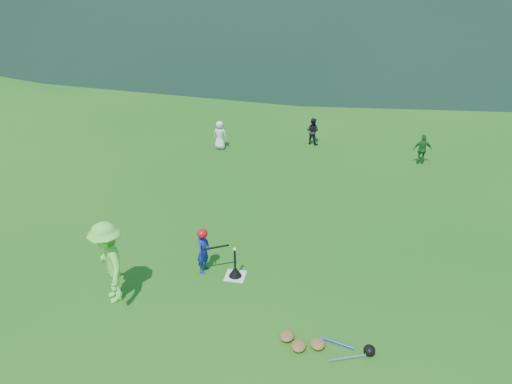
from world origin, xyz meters
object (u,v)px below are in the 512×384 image
(batter_child, at_px, (203,251))
(equipment_pile, at_px, (318,344))
(fielder_a, at_px, (220,135))
(fielder_c, at_px, (422,150))
(batting_tee, at_px, (235,272))
(home_plate, at_px, (235,276))
(fielder_b, at_px, (313,131))
(adult_coach, at_px, (109,263))

(batter_child, height_order, equipment_pile, batter_child)
(fielder_a, distance_m, fielder_c, 7.03)
(fielder_c, relative_size, batting_tee, 1.54)
(home_plate, height_order, batter_child, batter_child)
(fielder_c, height_order, equipment_pile, fielder_c)
(fielder_b, height_order, equipment_pile, fielder_b)
(adult_coach, relative_size, fielder_a, 1.77)
(home_plate, bearing_deg, fielder_c, 57.03)
(home_plate, xyz_separation_m, fielder_a, (-2.27, 7.40, 0.51))
(equipment_pile, bearing_deg, batting_tee, 137.63)
(fielder_b, relative_size, fielder_c, 0.95)
(batter_child, xyz_separation_m, batting_tee, (0.75, -0.09, -0.41))
(adult_coach, xyz_separation_m, equipment_pile, (4.39, -0.60, -0.86))
(batting_tee, bearing_deg, fielder_b, 83.45)
(home_plate, bearing_deg, fielder_b, 83.45)
(fielder_b, distance_m, fielder_c, 3.96)
(equipment_pile, bearing_deg, fielder_b, 95.76)
(home_plate, relative_size, fielder_b, 0.45)
(fielder_a, relative_size, fielder_b, 1.04)
(fielder_a, relative_size, fielder_c, 0.99)
(batter_child, bearing_deg, batting_tee, -85.40)
(home_plate, distance_m, fielder_c, 8.77)
(batter_child, bearing_deg, equipment_pile, -113.50)
(batter_child, relative_size, fielder_c, 1.03)
(fielder_a, xyz_separation_m, equipment_pile, (4.28, -9.24, -0.45))
(equipment_pile, bearing_deg, adult_coach, 172.17)
(batting_tee, distance_m, equipment_pile, 2.73)
(adult_coach, height_order, fielder_a, adult_coach)
(fielder_a, xyz_separation_m, fielder_c, (7.03, -0.06, 0.00))
(adult_coach, relative_size, fielder_b, 1.84)
(batter_child, relative_size, adult_coach, 0.59)
(batter_child, bearing_deg, fielder_c, -25.91)
(fielder_b, xyz_separation_m, batting_tee, (-0.98, -8.49, -0.37))
(fielder_a, bearing_deg, home_plate, 115.30)
(fielder_b, bearing_deg, batting_tee, 102.28)
(batting_tee, bearing_deg, batter_child, 173.25)
(fielder_c, bearing_deg, batting_tee, 50.16)
(batting_tee, relative_size, equipment_pile, 0.38)
(fielder_a, bearing_deg, fielder_b, -153.12)
(adult_coach, relative_size, equipment_pile, 1.02)
(fielder_b, bearing_deg, batter_child, 97.20)
(home_plate, height_order, adult_coach, adult_coach)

